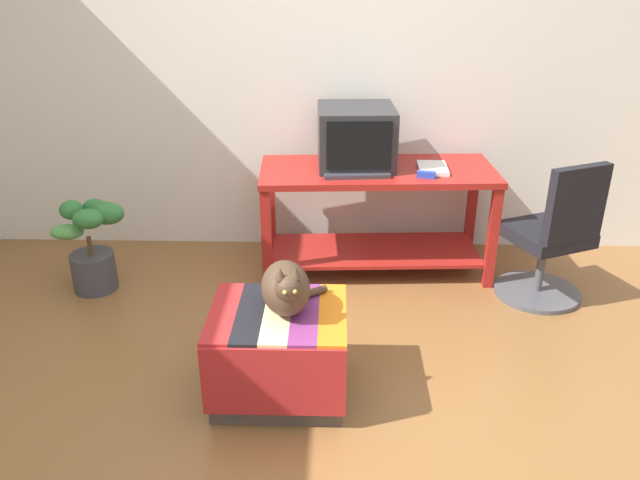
% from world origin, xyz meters
% --- Properties ---
extents(ground_plane, '(14.00, 14.00, 0.00)m').
position_xyz_m(ground_plane, '(0.00, 0.00, 0.00)').
color(ground_plane, brown).
extents(back_wall, '(8.00, 0.10, 2.60)m').
position_xyz_m(back_wall, '(0.00, 2.05, 1.30)').
color(back_wall, silver).
rests_on(back_wall, ground_plane).
extents(desk, '(1.50, 0.68, 0.71)m').
position_xyz_m(desk, '(0.39, 1.60, 0.48)').
color(desk, maroon).
rests_on(desk, ground_plane).
extents(tv_monitor, '(0.49, 0.49, 0.37)m').
position_xyz_m(tv_monitor, '(0.25, 1.67, 0.89)').
color(tv_monitor, '#28282B').
rests_on(tv_monitor, desk).
extents(keyboard, '(0.41, 0.19, 0.02)m').
position_xyz_m(keyboard, '(0.25, 1.46, 0.72)').
color(keyboard, '#333338').
rests_on(keyboard, desk).
extents(book, '(0.18, 0.26, 0.03)m').
position_xyz_m(book, '(0.73, 1.57, 0.72)').
color(book, white).
rests_on(book, desk).
extents(ottoman_with_blanket, '(0.63, 0.55, 0.45)m').
position_xyz_m(ottoman_with_blanket, '(-0.13, 0.28, 0.22)').
color(ottoman_with_blanket, '#4C4238').
rests_on(ottoman_with_blanket, ground_plane).
extents(cat, '(0.33, 0.37, 0.28)m').
position_xyz_m(cat, '(-0.09, 0.29, 0.57)').
color(cat, '#473323').
rests_on(cat, ottoman_with_blanket).
extents(potted_plant, '(0.44, 0.31, 0.59)m').
position_xyz_m(potted_plant, '(-1.37, 1.27, 0.29)').
color(potted_plant, '#3D3D42').
rests_on(potted_plant, ground_plane).
extents(office_chair, '(0.55, 0.55, 0.89)m').
position_xyz_m(office_chair, '(1.41, 1.22, 0.39)').
color(office_chair, '#4C4C51').
rests_on(office_chair, ground_plane).
extents(stapler, '(0.12, 0.06, 0.04)m').
position_xyz_m(stapler, '(0.67, 1.43, 0.73)').
color(stapler, '#2342B7').
rests_on(stapler, desk).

